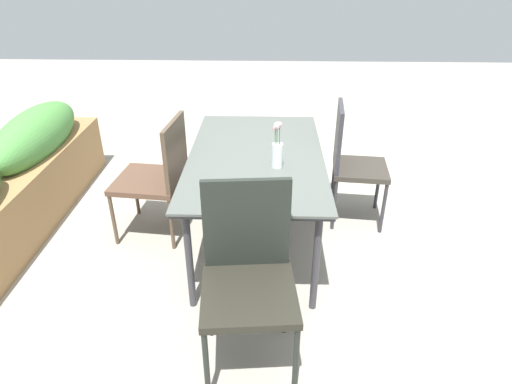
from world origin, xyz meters
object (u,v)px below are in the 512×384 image
(chair_near_right, at_px, (351,159))
(potted_plant, at_px, (236,139))
(flower_vase, at_px, (277,151))
(dining_table, at_px, (256,161))
(chair_far_side, at_px, (159,172))
(planter_box, at_px, (3,197))
(chair_end_left, at_px, (248,269))

(chair_near_right, distance_m, potted_plant, 1.49)
(chair_near_right, relative_size, flower_vase, 3.08)
(dining_table, xyz_separation_m, chair_near_right, (0.36, -0.72, -0.13))
(chair_far_side, bearing_deg, chair_near_right, -74.55)
(chair_far_side, xyz_separation_m, potted_plant, (1.34, -0.46, -0.28))
(chair_far_side, height_order, chair_near_right, chair_near_right)
(dining_table, relative_size, planter_box, 0.56)
(chair_end_left, distance_m, flower_vase, 0.90)
(chair_far_side, relative_size, flower_vase, 2.96)
(flower_vase, bearing_deg, potted_plant, 13.26)
(dining_table, relative_size, flower_vase, 5.06)
(chair_end_left, xyz_separation_m, planter_box, (0.96, 1.79, -0.18))
(flower_vase, bearing_deg, planter_box, 86.56)
(chair_far_side, xyz_separation_m, planter_box, (-0.19, 1.09, -0.12))
(potted_plant, bearing_deg, dining_table, -170.36)
(chair_near_right, xyz_separation_m, flower_vase, (-0.54, 0.58, 0.29))
(dining_table, distance_m, planter_box, 1.82)
(chair_far_side, xyz_separation_m, chair_end_left, (-1.15, -0.70, 0.06))
(dining_table, height_order, potted_plant, dining_table)
(planter_box, bearing_deg, chair_near_right, -80.39)
(dining_table, relative_size, chair_near_right, 1.64)
(flower_vase, xyz_separation_m, planter_box, (0.12, 1.94, -0.44))
(chair_end_left, xyz_separation_m, potted_plant, (2.49, 0.24, -0.33))
(chair_end_left, height_order, flower_vase, flower_vase)
(chair_end_left, distance_m, potted_plant, 2.52)
(chair_near_right, height_order, flower_vase, flower_vase)
(chair_far_side, bearing_deg, chair_end_left, -142.55)
(dining_table, distance_m, chair_near_right, 0.81)
(flower_vase, distance_m, planter_box, 1.99)
(flower_vase, height_order, potted_plant, flower_vase)
(chair_far_side, height_order, chair_end_left, chair_end_left)
(potted_plant, bearing_deg, flower_vase, -166.74)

